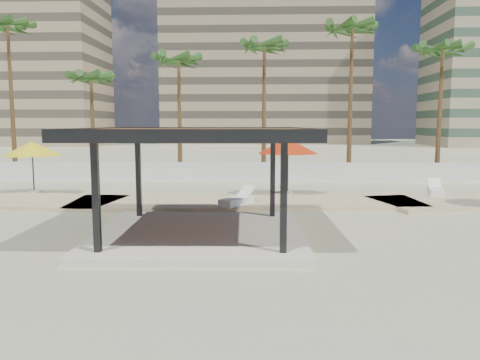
# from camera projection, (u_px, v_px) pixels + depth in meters

# --- Properties ---
(ground) EXTENTS (200.00, 200.00, 0.00)m
(ground) POSITION_uv_depth(u_px,v_px,m) (179.00, 241.00, 14.91)
(ground) COLOR #C7BA83
(ground) RESTS_ON ground
(promenade) EXTENTS (44.45, 7.97, 0.24)m
(promenade) POSITION_uv_depth(u_px,v_px,m) (246.00, 200.00, 22.44)
(promenade) COLOR #C6B284
(promenade) RESTS_ON ground
(boundary_wall) EXTENTS (56.00, 0.30, 1.20)m
(boundary_wall) POSITION_uv_depth(u_px,v_px,m) (219.00, 172.00, 30.71)
(boundary_wall) COLOR silver
(boundary_wall) RESTS_ON ground
(building_west) EXTENTS (34.00, 16.00, 32.40)m
(building_west) POSITION_uv_depth(u_px,v_px,m) (3.00, 58.00, 81.98)
(building_west) COLOR #937F60
(building_west) RESTS_ON ground
(building_mid) EXTENTS (38.00, 16.00, 30.40)m
(building_mid) POSITION_uv_depth(u_px,v_px,m) (264.00, 69.00, 90.46)
(building_mid) COLOR #847259
(building_mid) RESTS_ON ground
(pavilion_central) EXTENTS (7.24, 7.24, 3.59)m
(pavilion_central) POSITION_uv_depth(u_px,v_px,m) (199.00, 173.00, 15.20)
(pavilion_central) COLOR beige
(pavilion_central) RESTS_ON ground
(umbrella_b) EXTENTS (3.29, 3.29, 2.63)m
(umbrella_b) POSITION_uv_depth(u_px,v_px,m) (32.00, 149.00, 24.03)
(umbrella_b) COLOR beige
(umbrella_b) RESTS_ON promenade
(umbrella_c) EXTENTS (4.09, 4.09, 2.82)m
(umbrella_c) POSITION_uv_depth(u_px,v_px,m) (288.00, 146.00, 23.59)
(umbrella_c) COLOR beige
(umbrella_c) RESTS_ON promenade
(lounger_b) EXTENTS (1.61, 2.00, 0.75)m
(lounger_b) POSITION_uv_depth(u_px,v_px,m) (237.00, 200.00, 20.60)
(lounger_b) COLOR white
(lounger_b) RESTS_ON promenade
(lounger_d) EXTENTS (1.08, 2.01, 0.73)m
(lounger_d) POSITION_uv_depth(u_px,v_px,m) (436.00, 191.00, 23.64)
(lounger_d) COLOR white
(lounger_d) RESTS_ON promenade
(palm_b) EXTENTS (3.00, 3.00, 11.41)m
(palm_b) POSITION_uv_depth(u_px,v_px,m) (8.00, 32.00, 32.76)
(palm_b) COLOR brown
(palm_b) RESTS_ON ground
(palm_c) EXTENTS (3.00, 3.00, 7.70)m
(palm_c) POSITION_uv_depth(u_px,v_px,m) (91.00, 82.00, 32.38)
(palm_c) COLOR brown
(palm_c) RESTS_ON ground
(palm_d) EXTENTS (3.00, 3.00, 9.00)m
(palm_d) POSITION_uv_depth(u_px,v_px,m) (179.00, 65.00, 32.82)
(palm_d) COLOR brown
(palm_d) RESTS_ON ground
(palm_e) EXTENTS (3.00, 3.00, 9.83)m
(palm_e) POSITION_uv_depth(u_px,v_px,m) (264.00, 52.00, 32.03)
(palm_e) COLOR brown
(palm_e) RESTS_ON ground
(palm_f) EXTENTS (3.00, 3.00, 11.01)m
(palm_f) POSITION_uv_depth(u_px,v_px,m) (352.00, 35.00, 31.89)
(palm_f) COLOR brown
(palm_f) RESTS_ON ground
(palm_g) EXTENTS (3.00, 3.00, 9.51)m
(palm_g) POSITION_uv_depth(u_px,v_px,m) (443.00, 55.00, 31.46)
(palm_g) COLOR brown
(palm_g) RESTS_ON ground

